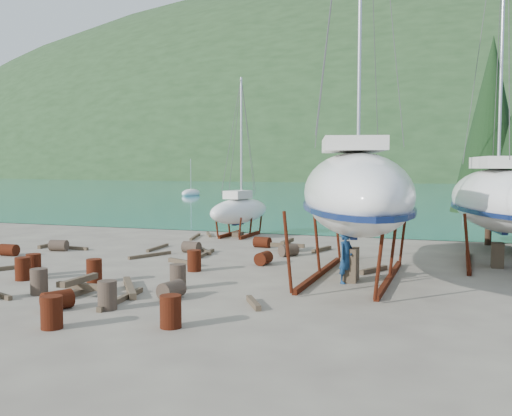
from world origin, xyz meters
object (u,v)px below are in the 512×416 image
(large_sailboat_near, at_px, (355,192))
(worker, at_px, (346,257))
(large_sailboat_far, at_px, (498,198))
(small_sailboat_shore, at_px, (240,210))

(large_sailboat_near, distance_m, worker, 2.61)
(large_sailboat_far, bearing_deg, worker, -143.02)
(large_sailboat_near, height_order, large_sailboat_far, large_sailboat_near)
(small_sailboat_shore, height_order, worker, small_sailboat_shore)
(large_sailboat_far, relative_size, small_sailboat_shore, 1.82)
(large_sailboat_far, height_order, small_sailboat_shore, large_sailboat_far)
(large_sailboat_far, distance_m, small_sailboat_shore, 15.90)
(large_sailboat_near, relative_size, large_sailboat_far, 1.16)
(large_sailboat_near, relative_size, worker, 10.71)
(large_sailboat_far, distance_m, worker, 8.50)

